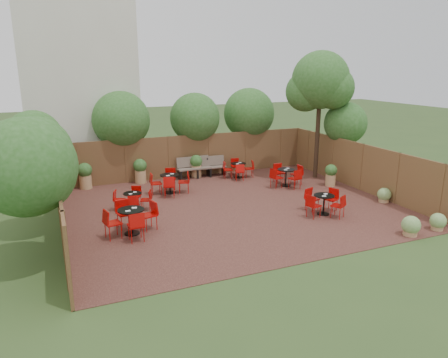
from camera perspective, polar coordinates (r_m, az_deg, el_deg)
name	(u,v)px	position (r m, az deg, el deg)	size (l,w,h in m)	color
ground	(232,207)	(15.87, 1.11, -3.88)	(80.00, 80.00, 0.00)	#354F23
courtyard_paving	(232,207)	(15.87, 1.11, -3.84)	(12.00, 10.00, 0.02)	#3A1D17
fence_back	(190,156)	(20.12, -4.66, 3.14)	(12.00, 0.08, 2.00)	#4D2E1C
fence_left	(59,202)	(14.33, -21.40, -2.88)	(0.08, 10.00, 2.00)	#4D2E1C
fence_right	(361,167)	(18.76, 18.14, 1.53)	(0.08, 10.00, 2.00)	#4D2E1C
neighbour_building	(80,90)	(21.80, -18.96, 11.28)	(5.00, 4.00, 8.00)	beige
overhang_foliage	(163,127)	(17.56, -8.26, 6.96)	(15.52, 10.84, 2.60)	#28571C
courtyard_tree	(320,84)	(19.83, 12.93, 12.40)	(2.75, 2.65, 5.81)	black
park_bench_left	(194,167)	(19.90, -4.11, 1.63)	(1.63, 0.57, 1.00)	brown
park_bench_right	(210,166)	(20.17, -1.94, 1.77)	(1.54, 0.53, 0.95)	brown
bistro_tables	(215,190)	(16.42, -1.30, -1.55)	(8.97, 7.28, 0.94)	black
planters	(173,171)	(18.98, -6.91, 1.11)	(10.59, 4.29, 1.13)	tan
low_shrubs	(409,214)	(15.60, 23.79, -4.40)	(2.20, 3.46, 0.63)	tan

